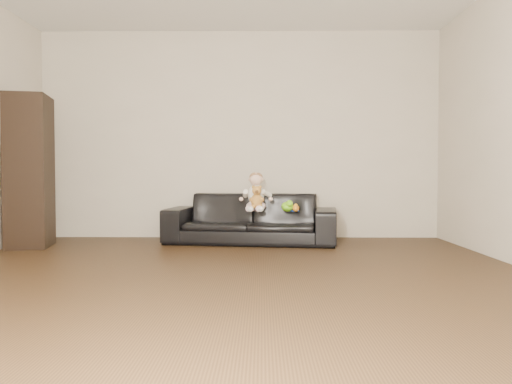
{
  "coord_description": "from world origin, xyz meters",
  "views": [
    {
      "loc": [
        0.28,
        -3.56,
        0.8
      ],
      "look_at": [
        0.21,
        2.16,
        0.6
      ],
      "focal_mm": 35.0,
      "sensor_mm": 36.0,
      "label": 1
    }
  ],
  "objects_px": {
    "sofa": "(251,218)",
    "toy_rattle": "(296,208)",
    "teddy_bear": "(257,197)",
    "baby": "(256,194)",
    "cabinet": "(30,171)",
    "toy_green": "(287,207)",
    "toy_blue_disc": "(294,211)"
  },
  "relations": [
    {
      "from": "teddy_bear",
      "to": "toy_green",
      "type": "height_order",
      "value": "teddy_bear"
    },
    {
      "from": "toy_rattle",
      "to": "cabinet",
      "type": "bearing_deg",
      "value": -176.31
    },
    {
      "from": "toy_blue_disc",
      "to": "toy_rattle",
      "type": "bearing_deg",
      "value": -79.64
    },
    {
      "from": "teddy_bear",
      "to": "toy_rattle",
      "type": "distance_m",
      "value": 0.47
    },
    {
      "from": "baby",
      "to": "teddy_bear",
      "type": "distance_m",
      "value": 0.14
    },
    {
      "from": "baby",
      "to": "toy_rattle",
      "type": "height_order",
      "value": "baby"
    },
    {
      "from": "sofa",
      "to": "baby",
      "type": "bearing_deg",
      "value": -53.7
    },
    {
      "from": "toy_green",
      "to": "teddy_bear",
      "type": "bearing_deg",
      "value": -167.77
    },
    {
      "from": "sofa",
      "to": "toy_blue_disc",
      "type": "distance_m",
      "value": 0.52
    },
    {
      "from": "cabinet",
      "to": "toy_blue_disc",
      "type": "relative_size",
      "value": 15.18
    },
    {
      "from": "sofa",
      "to": "toy_rattle",
      "type": "xyz_separation_m",
      "value": [
        0.51,
        -0.17,
        0.13
      ]
    },
    {
      "from": "cabinet",
      "to": "toy_blue_disc",
      "type": "bearing_deg",
      "value": -6.53
    },
    {
      "from": "toy_green",
      "to": "toy_blue_disc",
      "type": "height_order",
      "value": "toy_green"
    },
    {
      "from": "toy_rattle",
      "to": "toy_blue_disc",
      "type": "bearing_deg",
      "value": 100.36
    },
    {
      "from": "sofa",
      "to": "toy_green",
      "type": "xyz_separation_m",
      "value": [
        0.41,
        -0.17,
        0.15
      ]
    },
    {
      "from": "baby",
      "to": "teddy_bear",
      "type": "bearing_deg",
      "value": -69.72
    },
    {
      "from": "teddy_bear",
      "to": "toy_rattle",
      "type": "relative_size",
      "value": 3.18
    },
    {
      "from": "baby",
      "to": "teddy_bear",
      "type": "height_order",
      "value": "baby"
    },
    {
      "from": "cabinet",
      "to": "baby",
      "type": "bearing_deg",
      "value": -5.61
    },
    {
      "from": "teddy_bear",
      "to": "sofa",
      "type": "bearing_deg",
      "value": 106.94
    },
    {
      "from": "toy_blue_disc",
      "to": "cabinet",
      "type": "bearing_deg",
      "value": -175.07
    },
    {
      "from": "toy_green",
      "to": "toy_blue_disc",
      "type": "xyz_separation_m",
      "value": [
        0.08,
        0.06,
        -0.05
      ]
    },
    {
      "from": "sofa",
      "to": "toy_green",
      "type": "bearing_deg",
      "value": -14.76
    },
    {
      "from": "toy_blue_disc",
      "to": "teddy_bear",
      "type": "bearing_deg",
      "value": -162.56
    },
    {
      "from": "toy_green",
      "to": "cabinet",
      "type": "bearing_deg",
      "value": -176.13
    },
    {
      "from": "cabinet",
      "to": "teddy_bear",
      "type": "bearing_deg",
      "value": -8.76
    },
    {
      "from": "toy_green",
      "to": "toy_rattle",
      "type": "xyz_separation_m",
      "value": [
        0.1,
        -0.0,
        -0.02
      ]
    },
    {
      "from": "cabinet",
      "to": "toy_green",
      "type": "relative_size",
      "value": 10.13
    },
    {
      "from": "sofa",
      "to": "cabinet",
      "type": "bearing_deg",
      "value": -164.09
    },
    {
      "from": "sofa",
      "to": "toy_rattle",
      "type": "relative_size",
      "value": 25.21
    },
    {
      "from": "cabinet",
      "to": "baby",
      "type": "height_order",
      "value": "cabinet"
    },
    {
      "from": "cabinet",
      "to": "toy_green",
      "type": "xyz_separation_m",
      "value": [
        2.84,
        0.19,
        -0.4
      ]
    }
  ]
}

